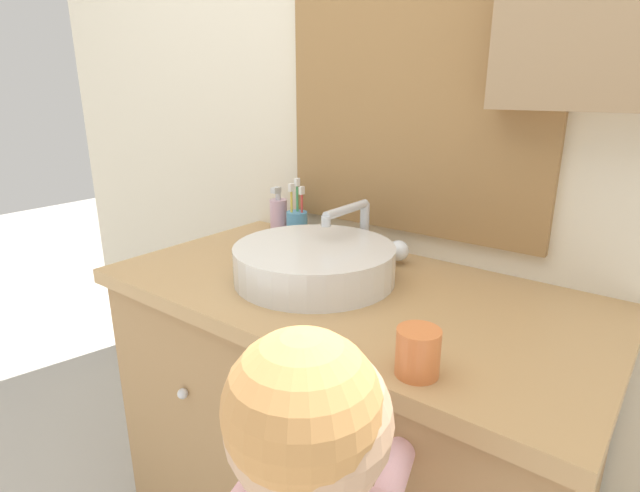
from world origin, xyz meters
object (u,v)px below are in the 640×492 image
object	(u,v)px
toothbrush_holder	(297,223)
soap_dispenser	(279,216)
sink_basin	(316,261)
drinking_cup	(418,352)

from	to	relation	value
toothbrush_holder	soap_dispenser	xyz separation A→B (m)	(-0.08, 0.01, 0.01)
sink_basin	toothbrush_holder	size ratio (longest dim) A/B	2.37
sink_basin	soap_dispenser	xyz separation A→B (m)	(-0.32, 0.23, 0.01)
soap_dispenser	drinking_cup	distance (m)	0.82
sink_basin	toothbrush_holder	bearing A→B (deg)	137.90
sink_basin	drinking_cup	world-z (taller)	sink_basin
sink_basin	soap_dispenser	bearing A→B (deg)	144.67
drinking_cup	soap_dispenser	bearing A→B (deg)	147.07
sink_basin	toothbrush_holder	distance (m)	0.32
soap_dispenser	drinking_cup	bearing A→B (deg)	-32.93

